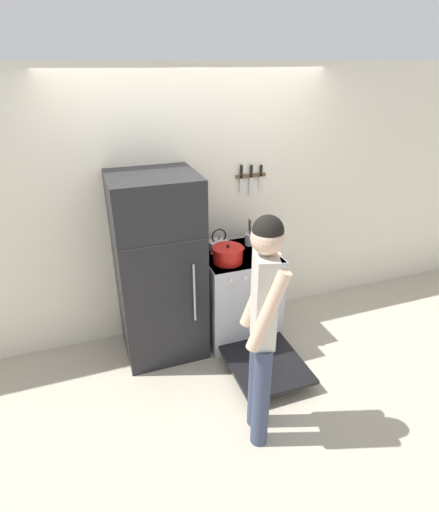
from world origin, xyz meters
TOP-DOWN VIEW (x-y plane):
  - ground_plane at (0.00, 0.00)m, footprint 14.00×14.00m
  - wall_back at (0.00, 0.03)m, footprint 10.00×0.06m
  - refrigerator at (-0.47, -0.33)m, footprint 0.74×0.68m
  - stove_range at (0.30, -0.37)m, footprint 0.71×1.39m
  - dutch_oven_pot at (0.14, -0.47)m, footprint 0.32×0.28m
  - tea_kettle at (0.15, -0.20)m, footprint 0.24×0.19m
  - utensil_jar at (0.48, -0.20)m, footprint 0.09×0.09m
  - person at (-0.03, -1.57)m, footprint 0.34×0.41m
  - wall_knife_strip at (0.55, -0.02)m, footprint 0.31×0.03m

SIDE VIEW (x-z plane):
  - ground_plane at x=0.00m, z-range 0.00..0.00m
  - stove_range at x=0.30m, z-range 0.00..0.90m
  - refrigerator at x=-0.47m, z-range 0.00..1.73m
  - tea_kettle at x=0.15m, z-range 0.85..1.07m
  - utensil_jar at x=0.48m, z-range 0.83..1.10m
  - dutch_oven_pot at x=0.14m, z-range 0.89..1.06m
  - person at x=-0.03m, z-range 0.12..1.87m
  - wall_back at x=0.00m, z-range 0.00..2.55m
  - wall_knife_strip at x=0.55m, z-range 1.39..1.71m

